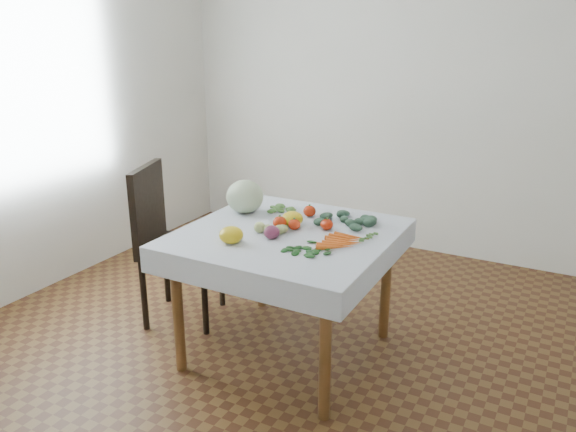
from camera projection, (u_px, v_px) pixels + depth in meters
The scene contains 20 objects.
ground at pixel (288, 351), 3.33m from camera, with size 4.00×4.00×0.00m, color brown.
back_wall at pixel (404, 90), 4.58m from camera, with size 4.00×0.04×2.70m, color white.
left_wall at pixel (28, 102), 3.81m from camera, with size 0.04×4.00×2.70m, color white.
table at pixel (288, 249), 3.12m from camera, with size 1.00×1.00×0.75m.
tablecloth at pixel (287, 232), 3.09m from camera, with size 1.12×1.12×0.01m, color white.
chair at pixel (167, 233), 3.57m from camera, with size 0.59×0.59×1.02m.
cabbage at pixel (245, 197), 3.39m from camera, with size 0.22×0.22×0.20m, color beige.
tomato_a at pixel (310, 211), 3.34m from camera, with size 0.08×0.08×0.07m, color red.
tomato_b at pixel (327, 224), 3.11m from camera, with size 0.07×0.07×0.06m, color red.
tomato_c at pixel (294, 224), 3.12m from camera, with size 0.07×0.07×0.06m, color red.
tomato_d at pixel (280, 222), 3.14m from camera, with size 0.08×0.08×0.07m, color red.
heirloom_back at pixel (292, 219), 3.17m from camera, with size 0.12×0.12×0.09m, color yellow.
heirloom_front at pixel (231, 235), 2.92m from camera, with size 0.13×0.13×0.09m, color yellow.
onion_a at pixel (292, 220), 3.17m from camera, with size 0.08×0.08×0.07m, color #4F1638.
onion_b at pixel (272, 232), 2.98m from camera, with size 0.09×0.09×0.07m, color #4F1638.
tomatillo_cluster at pixel (272, 228), 3.08m from camera, with size 0.13×0.12×0.05m.
carrot_bunch at pixel (343, 241), 2.91m from camera, with size 0.20×0.27×0.03m.
kale_bunch at pixel (347, 221), 3.21m from camera, with size 0.31×0.23×0.04m.
basil_bunch at pixel (311, 249), 2.83m from camera, with size 0.26×0.19×0.01m.
dill_bunch at pixel (282, 209), 3.45m from camera, with size 0.21×0.16×0.02m.
Camera 1 is at (1.38, -2.56, 1.81)m, focal length 35.00 mm.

